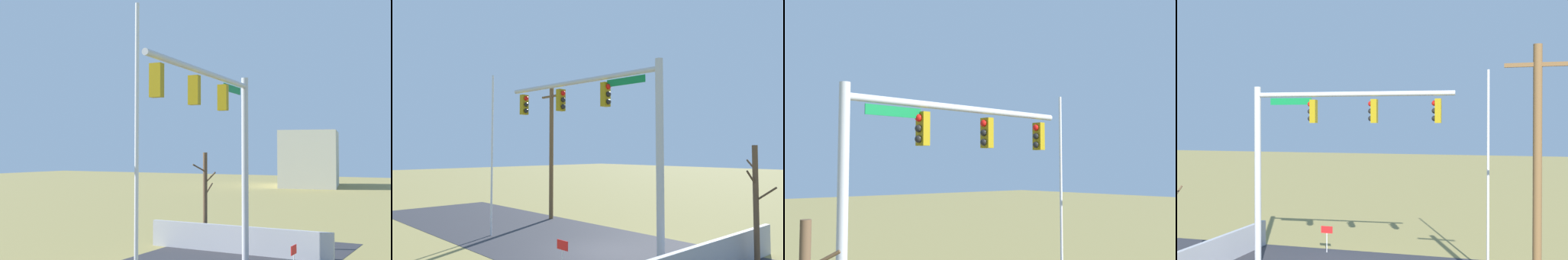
# 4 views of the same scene
# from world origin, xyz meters

# --- Properties ---
(signal_mast) EXTENTS (8.40, 0.93, 7.54)m
(signal_mast) POSITION_xyz_m (1.07, -0.82, 5.42)
(signal_mast) COLOR #B2B5BA
(signal_mast) RESTS_ON ground_plane
(flagpole) EXTENTS (0.10, 0.10, 8.12)m
(flagpole) POSITION_xyz_m (-5.98, -1.89, 4.06)
(flagpole) COLOR silver
(flagpole) RESTS_ON ground_plane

